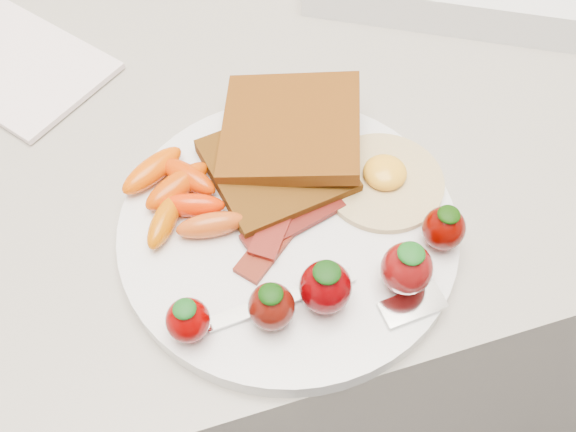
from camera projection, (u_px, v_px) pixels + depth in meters
name	position (u px, v px, depth m)	size (l,w,h in m)	color
counter	(251.00, 306.00, 0.98)	(2.00, 0.60, 0.90)	gray
plate	(288.00, 229.00, 0.52)	(0.27, 0.27, 0.02)	white
toast_lower	(277.00, 167.00, 0.53)	(0.10, 0.10, 0.01)	#46290B
toast_upper	(291.00, 127.00, 0.54)	(0.11, 0.11, 0.01)	#432A0C
fried_egg	(384.00, 179.00, 0.53)	(0.11, 0.11, 0.02)	beige
bacon_strips	(283.00, 223.00, 0.50)	(0.10, 0.10, 0.01)	#4B0E04
baby_carrots	(179.00, 195.00, 0.51)	(0.09, 0.10, 0.02)	#C63E00
strawberries	(339.00, 279.00, 0.46)	(0.23, 0.06, 0.05)	#710000
fork	(341.00, 302.00, 0.47)	(0.17, 0.05, 0.00)	silver
notepad	(15.00, 65.00, 0.63)	(0.12, 0.18, 0.01)	white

